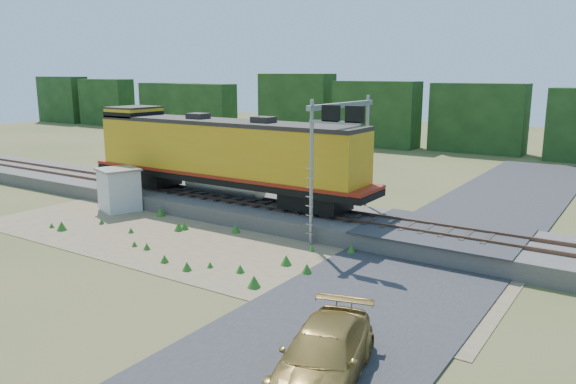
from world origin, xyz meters
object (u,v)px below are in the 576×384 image
Objects in this scene: locomotive at (220,154)px; shed at (119,189)px; signal_gantry at (342,133)px; car at (323,356)px.

locomotive is 6.97× the size of shed.
car is at bearing -63.48° from signal_gantry.
car is (18.74, -9.32, -0.53)m from shed.
shed is 0.53× the size of car.
locomotive is 3.73× the size of car.
signal_gantry reaches higher than shed.
shed reaches higher than car.
locomotive is 6.13m from shed.
locomotive is 2.78× the size of signal_gantry.
car is (5.92, -11.86, -4.27)m from signal_gantry.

